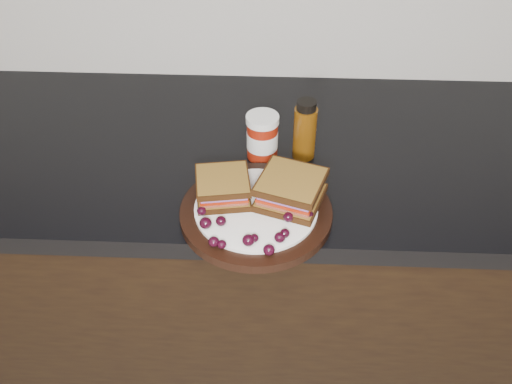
% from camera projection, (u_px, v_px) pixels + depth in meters
% --- Properties ---
extents(base_cabinets, '(3.96, 0.58, 0.86)m').
position_uv_depth(base_cabinets, '(251.00, 287.00, 1.53)').
color(base_cabinets, black).
rests_on(base_cabinets, ground_plane).
extents(countertop, '(3.98, 0.60, 0.04)m').
position_uv_depth(countertop, '(249.00, 153.00, 1.24)').
color(countertop, black).
rests_on(countertop, base_cabinets).
extents(plate, '(0.28, 0.28, 0.02)m').
position_uv_depth(plate, '(256.00, 213.00, 1.05)').
color(plate, black).
rests_on(plate, countertop).
extents(sandwich_left, '(0.11, 0.11, 0.04)m').
position_uv_depth(sandwich_left, '(223.00, 187.00, 1.05)').
color(sandwich_left, brown).
rests_on(sandwich_left, plate).
extents(sandwich_right, '(0.14, 0.14, 0.05)m').
position_uv_depth(sandwich_right, '(291.00, 190.00, 1.04)').
color(sandwich_right, brown).
rests_on(sandwich_right, plate).
extents(grape_0, '(0.02, 0.02, 0.02)m').
position_uv_depth(grape_0, '(206.00, 223.00, 0.99)').
color(grape_0, black).
rests_on(grape_0, plate).
extents(grape_1, '(0.02, 0.02, 0.02)m').
position_uv_depth(grape_1, '(221.00, 221.00, 1.00)').
color(grape_1, black).
rests_on(grape_1, plate).
extents(grape_2, '(0.02, 0.02, 0.02)m').
position_uv_depth(grape_2, '(214.00, 242.00, 0.96)').
color(grape_2, black).
rests_on(grape_2, plate).
extents(grape_3, '(0.02, 0.02, 0.02)m').
position_uv_depth(grape_3, '(222.00, 244.00, 0.96)').
color(grape_3, black).
rests_on(grape_3, plate).
extents(grape_4, '(0.02, 0.02, 0.02)m').
position_uv_depth(grape_4, '(248.00, 240.00, 0.96)').
color(grape_4, black).
rests_on(grape_4, plate).
extents(grape_5, '(0.02, 0.02, 0.01)m').
position_uv_depth(grape_5, '(254.00, 238.00, 0.97)').
color(grape_5, black).
rests_on(grape_5, plate).
extents(grape_6, '(0.02, 0.02, 0.02)m').
position_uv_depth(grape_6, '(269.00, 250.00, 0.94)').
color(grape_6, black).
rests_on(grape_6, plate).
extents(grape_7, '(0.02, 0.02, 0.02)m').
position_uv_depth(grape_7, '(280.00, 237.00, 0.97)').
color(grape_7, black).
rests_on(grape_7, plate).
extents(grape_8, '(0.02, 0.02, 0.02)m').
position_uv_depth(grape_8, '(285.00, 233.00, 0.98)').
color(grape_8, black).
rests_on(grape_8, plate).
extents(grape_9, '(0.02, 0.02, 0.02)m').
position_uv_depth(grape_9, '(288.00, 217.00, 1.01)').
color(grape_9, black).
rests_on(grape_9, plate).
extents(grape_10, '(0.02, 0.02, 0.02)m').
position_uv_depth(grape_10, '(308.00, 215.00, 1.01)').
color(grape_10, black).
rests_on(grape_10, plate).
extents(grape_11, '(0.02, 0.02, 0.02)m').
position_uv_depth(grape_11, '(294.00, 205.00, 1.03)').
color(grape_11, black).
rests_on(grape_11, plate).
extents(grape_12, '(0.02, 0.02, 0.02)m').
position_uv_depth(grape_12, '(301.00, 201.00, 1.04)').
color(grape_12, black).
rests_on(grape_12, plate).
extents(grape_13, '(0.02, 0.02, 0.02)m').
position_uv_depth(grape_13, '(294.00, 190.00, 1.06)').
color(grape_13, black).
rests_on(grape_13, plate).
extents(grape_14, '(0.02, 0.02, 0.01)m').
position_uv_depth(grape_14, '(235.00, 184.00, 1.08)').
color(grape_14, black).
rests_on(grape_14, plate).
extents(grape_15, '(0.02, 0.02, 0.02)m').
position_uv_depth(grape_15, '(235.00, 190.00, 1.06)').
color(grape_15, black).
rests_on(grape_15, plate).
extents(grape_16, '(0.02, 0.02, 0.02)m').
position_uv_depth(grape_16, '(215.00, 196.00, 1.05)').
color(grape_16, black).
rests_on(grape_16, plate).
extents(grape_17, '(0.02, 0.02, 0.02)m').
position_uv_depth(grape_17, '(215.00, 198.00, 1.04)').
color(grape_17, black).
rests_on(grape_17, plate).
extents(grape_18, '(0.02, 0.02, 0.02)m').
position_uv_depth(grape_18, '(202.00, 211.00, 1.02)').
color(grape_18, black).
rests_on(grape_18, plate).
extents(grape_19, '(0.02, 0.02, 0.02)m').
position_uv_depth(grape_19, '(226.00, 184.00, 1.07)').
color(grape_19, black).
rests_on(grape_19, plate).
extents(grape_20, '(0.02, 0.02, 0.02)m').
position_uv_depth(grape_20, '(233.00, 198.00, 1.05)').
color(grape_20, black).
rests_on(grape_20, plate).
extents(grape_21, '(0.01, 0.01, 0.01)m').
position_uv_depth(grape_21, '(223.00, 206.00, 1.03)').
color(grape_21, black).
rests_on(grape_21, plate).
extents(condiment_jar, '(0.08, 0.08, 0.10)m').
position_uv_depth(condiment_jar, '(262.00, 137.00, 1.16)').
color(condiment_jar, maroon).
rests_on(condiment_jar, countertop).
extents(oil_bottle, '(0.05, 0.05, 0.13)m').
position_uv_depth(oil_bottle, '(305.00, 129.00, 1.15)').
color(oil_bottle, '#502C08').
rests_on(oil_bottle, countertop).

